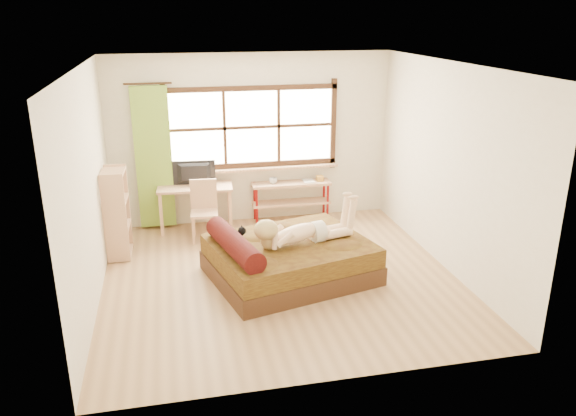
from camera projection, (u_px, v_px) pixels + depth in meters
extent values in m
plane|color=#9E754C|center=(280.00, 277.00, 7.35)|extent=(4.50, 4.50, 0.00)
plane|color=white|center=(279.00, 65.00, 6.45)|extent=(4.50, 4.50, 0.00)
plane|color=silver|center=(252.00, 139.00, 8.97)|extent=(4.50, 0.00, 4.50)
plane|color=silver|center=(331.00, 250.00, 4.82)|extent=(4.50, 0.00, 4.50)
plane|color=silver|center=(88.00, 189.00, 6.45)|extent=(0.00, 4.50, 4.50)
plane|color=silver|center=(448.00, 168.00, 7.35)|extent=(0.00, 4.50, 4.50)
cube|color=#FFEDBF|center=(252.00, 127.00, 8.90)|extent=(2.60, 0.01, 1.30)
cube|color=tan|center=(253.00, 169.00, 9.06)|extent=(2.80, 0.16, 0.04)
cube|color=#639629|center=(154.00, 158.00, 8.62)|extent=(0.55, 0.10, 2.20)
cube|color=black|center=(290.00, 268.00, 7.32)|extent=(2.28, 2.00, 0.24)
cube|color=#32190B|center=(290.00, 251.00, 7.24)|extent=(2.23, 1.96, 0.24)
cylinder|color=#320908|center=(234.00, 244.00, 6.84)|extent=(0.59, 1.36, 0.27)
cube|color=tan|center=(195.00, 187.00, 8.72)|extent=(1.18, 0.61, 0.04)
cube|color=tan|center=(161.00, 215.00, 8.57)|extent=(0.05, 0.05, 0.69)
cube|color=tan|center=(230.00, 212.00, 8.71)|extent=(0.05, 0.05, 0.69)
cube|color=tan|center=(163.00, 206.00, 8.97)|extent=(0.05, 0.05, 0.69)
cube|color=tan|center=(229.00, 203.00, 9.11)|extent=(0.05, 0.05, 0.69)
imported|color=black|center=(194.00, 174.00, 8.70)|extent=(0.66, 0.13, 0.38)
cube|color=tan|center=(204.00, 213.00, 8.42)|extent=(0.43, 0.43, 0.04)
cube|color=tan|center=(204.00, 194.00, 8.51)|extent=(0.40, 0.07, 0.46)
cube|color=tan|center=(193.00, 232.00, 8.31)|extent=(0.04, 0.04, 0.40)
cube|color=tan|center=(217.00, 230.00, 8.35)|extent=(0.04, 0.04, 0.40)
cube|color=tan|center=(194.00, 223.00, 8.63)|extent=(0.04, 0.04, 0.40)
cube|color=tan|center=(216.00, 222.00, 8.68)|extent=(0.04, 0.04, 0.40)
cube|color=tan|center=(291.00, 184.00, 9.17)|extent=(1.29, 0.35, 0.04)
cube|color=tan|center=(291.00, 202.00, 9.28)|extent=(1.29, 0.35, 0.03)
cylinder|color=maroon|center=(257.00, 206.00, 9.04)|extent=(0.04, 0.04, 0.64)
cylinder|color=maroon|center=(328.00, 201.00, 9.25)|extent=(0.04, 0.04, 0.64)
cylinder|color=maroon|center=(255.00, 201.00, 9.28)|extent=(0.04, 0.04, 0.64)
cylinder|color=maroon|center=(324.00, 197.00, 9.49)|extent=(0.04, 0.04, 0.64)
cube|color=gold|center=(320.00, 178.00, 9.23)|extent=(0.11, 0.11, 0.09)
imported|color=gray|center=(273.00, 181.00, 9.09)|extent=(0.13, 0.13, 0.10)
imported|color=gray|center=(303.00, 181.00, 9.20)|extent=(0.19, 0.25, 0.02)
cube|color=tan|center=(121.00, 252.00, 7.99)|extent=(0.32, 0.52, 0.03)
cube|color=tan|center=(118.00, 226.00, 7.86)|extent=(0.32, 0.52, 0.03)
cube|color=tan|center=(115.00, 200.00, 7.73)|extent=(0.32, 0.52, 0.03)
cube|color=tan|center=(112.00, 172.00, 7.60)|extent=(0.32, 0.52, 0.03)
cube|color=tan|center=(115.00, 219.00, 7.56)|extent=(0.31, 0.04, 1.26)
cube|color=tan|center=(119.00, 207.00, 8.03)|extent=(0.31, 0.04, 1.26)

